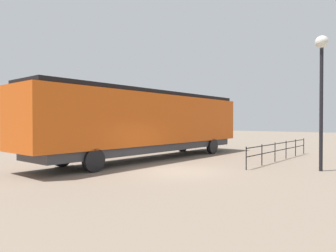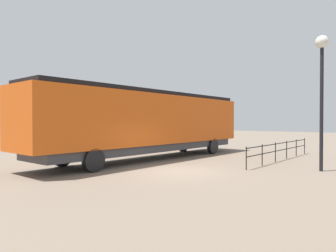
{
  "view_description": "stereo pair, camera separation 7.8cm",
  "coord_description": "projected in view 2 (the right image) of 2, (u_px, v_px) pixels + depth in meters",
  "views": [
    {
      "loc": [
        8.67,
        -11.24,
        2.33
      ],
      "look_at": [
        -0.88,
        0.3,
        2.11
      ],
      "focal_mm": 32.39,
      "sensor_mm": 36.0,
      "label": 1
    },
    {
      "loc": [
        8.73,
        -11.19,
        2.33
      ],
      "look_at": [
        -0.88,
        0.3,
        2.11
      ],
      "focal_mm": 32.39,
      "sensor_mm": 36.0,
      "label": 2
    }
  ],
  "objects": [
    {
      "name": "ground_plane",
      "position": [
        178.0,
        171.0,
        14.21
      ],
      "size": [
        120.0,
        120.0,
        0.0
      ],
      "primitive_type": "plane",
      "color": "#756656"
    },
    {
      "name": "locomotive",
      "position": [
        156.0,
        121.0,
        19.2
      ],
      "size": [
        3.01,
        16.26,
        4.17
      ],
      "color": "#D15114",
      "rests_on": "ground_plane"
    },
    {
      "name": "lamp_post",
      "position": [
        322.0,
        70.0,
        14.14
      ],
      "size": [
        0.59,
        0.59,
        6.35
      ],
      "color": "black",
      "rests_on": "ground_plane"
    },
    {
      "name": "platform_fence",
      "position": [
        281.0,
        148.0,
        18.2
      ],
      "size": [
        0.05,
        9.57,
        1.12
      ],
      "color": "black",
      "rests_on": "ground_plane"
    }
  ]
}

